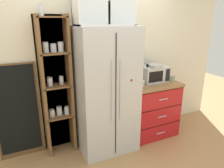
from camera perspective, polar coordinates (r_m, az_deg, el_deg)
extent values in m
plane|color=tan|center=(3.42, -1.41, -16.72)|extent=(10.49, 10.49, 0.00)
cube|color=silver|center=(3.26, -4.45, 6.02)|extent=(4.81, 0.10, 2.55)
cube|color=silver|center=(3.02, -1.72, -1.91)|extent=(0.83, 0.65, 1.84)
cube|color=black|center=(2.74, 1.07, -4.00)|extent=(0.01, 0.01, 1.69)
cylinder|color=silver|center=(2.67, 0.03, -2.44)|extent=(0.02, 0.02, 0.83)
cylinder|color=silver|center=(2.72, 2.31, -2.07)|extent=(0.02, 0.02, 0.83)
cube|color=red|center=(2.77, 5.42, 1.02)|extent=(0.02, 0.01, 0.02)
cube|color=brown|center=(3.14, -15.46, -0.36)|extent=(0.45, 0.04, 1.99)
cube|color=brown|center=(2.97, -18.44, -1.62)|extent=(0.04, 0.26, 1.99)
cube|color=brown|center=(3.03, -11.53, -0.69)|extent=(0.04, 0.26, 1.99)
cube|color=brown|center=(3.15, -14.35, -8.46)|extent=(0.39, 0.26, 0.02)
cylinder|color=silver|center=(3.11, -16.18, -7.80)|extent=(0.08, 0.08, 0.10)
cylinder|color=#382316|center=(3.12, -16.16, -8.04)|extent=(0.07, 0.07, 0.07)
cylinder|color=#B2B2B7|center=(3.09, -16.27, -6.88)|extent=(0.07, 0.07, 0.01)
cylinder|color=silver|center=(3.13, -14.36, -7.25)|extent=(0.08, 0.08, 0.12)
cylinder|color=#2D2D2D|center=(3.14, -14.33, -7.55)|extent=(0.07, 0.07, 0.08)
cylinder|color=#B2B2B7|center=(3.11, -14.45, -6.14)|extent=(0.08, 0.08, 0.01)
cylinder|color=silver|center=(3.14, -12.36, -7.20)|extent=(0.07, 0.07, 0.11)
cylinder|color=#B77A38|center=(3.14, -12.35, -7.46)|extent=(0.06, 0.06, 0.07)
cylinder|color=#B2B2B7|center=(3.11, -12.44, -6.19)|extent=(0.07, 0.07, 0.01)
cube|color=brown|center=(2.99, -15.00, -0.50)|extent=(0.39, 0.26, 0.02)
cylinder|color=silver|center=(2.96, -16.76, 0.53)|extent=(0.08, 0.08, 0.11)
cylinder|color=beige|center=(2.97, -16.73, 0.21)|extent=(0.06, 0.06, 0.08)
cylinder|color=#B2B2B7|center=(2.94, -16.86, 1.69)|extent=(0.07, 0.07, 0.01)
cylinder|color=silver|center=(3.00, -13.79, 0.94)|extent=(0.06, 0.06, 0.11)
cylinder|color=#E0C67F|center=(3.00, -13.77, 0.64)|extent=(0.05, 0.05, 0.07)
cylinder|color=#B2B2B7|center=(2.98, -13.88, 2.06)|extent=(0.06, 0.06, 0.01)
cube|color=brown|center=(2.88, -15.72, 8.21)|extent=(0.39, 0.26, 0.02)
cylinder|color=silver|center=(2.86, -17.83, 9.48)|extent=(0.08, 0.08, 0.13)
cylinder|color=white|center=(2.87, -17.79, 9.09)|extent=(0.06, 0.06, 0.09)
cylinder|color=#B2B2B7|center=(2.86, -17.97, 10.88)|extent=(0.07, 0.07, 0.01)
cylinder|color=silver|center=(2.89, -15.85, 9.47)|extent=(0.08, 0.08, 0.11)
cylinder|color=#CCB78C|center=(2.89, -15.82, 9.16)|extent=(0.07, 0.07, 0.07)
cylinder|color=#B2B2B7|center=(2.88, -15.95, 10.64)|extent=(0.08, 0.08, 0.01)
cylinder|color=silver|center=(2.89, -13.95, 9.82)|extent=(0.08, 0.08, 0.13)
cylinder|color=white|center=(2.90, -13.92, 9.45)|extent=(0.07, 0.07, 0.09)
cylinder|color=#B2B2B7|center=(2.89, -14.05, 11.17)|extent=(0.07, 0.07, 0.01)
cube|color=brown|center=(2.85, -16.51, 17.35)|extent=(0.39, 0.26, 0.02)
cylinder|color=silver|center=(2.83, -19.00, 18.69)|extent=(0.06, 0.06, 0.14)
cylinder|color=brown|center=(2.83, -18.96, 18.28)|extent=(0.05, 0.05, 0.09)
cylinder|color=#B2B2B7|center=(2.84, -19.16, 20.18)|extent=(0.06, 0.06, 0.01)
cube|color=red|center=(3.63, 10.71, -6.88)|extent=(0.80, 0.58, 0.88)
cube|color=#9E7042|center=(3.46, 11.14, 0.10)|extent=(0.83, 0.61, 0.04)
cube|color=black|center=(3.49, 13.41, -11.01)|extent=(0.78, 0.00, 0.01)
cube|color=silver|center=(3.55, 13.35, -13.00)|extent=(0.16, 0.01, 0.01)
cube|color=black|center=(3.36, 13.77, -6.58)|extent=(0.78, 0.00, 0.01)
cube|color=silver|center=(3.41, 13.70, -8.72)|extent=(0.16, 0.01, 0.01)
cube|color=black|center=(3.26, 14.14, -1.83)|extent=(0.78, 0.00, 0.01)
cube|color=silver|center=(3.30, 14.06, -4.11)|extent=(0.16, 0.01, 0.01)
cube|color=silver|center=(3.48, 11.27, 2.75)|extent=(0.44, 0.32, 0.26)
cube|color=black|center=(3.32, 12.09, 1.98)|extent=(0.26, 0.01, 0.17)
cube|color=black|center=(3.46, 15.14, 2.39)|extent=(0.08, 0.01, 0.20)
cube|color=#B7B7BC|center=(3.44, 11.37, 0.57)|extent=(0.17, 0.20, 0.03)
cube|color=#B7B7BC|center=(3.46, 10.82, 3.02)|extent=(0.17, 0.06, 0.30)
cube|color=#B7B7BC|center=(3.37, 11.64, 4.88)|extent=(0.17, 0.20, 0.06)
cylinder|color=black|center=(3.41, 11.54, 1.73)|extent=(0.11, 0.11, 0.12)
cylinder|color=silver|center=(3.25, 8.25, 0.24)|extent=(0.09, 0.09, 0.08)
torus|color=silver|center=(3.28, 9.07, 0.43)|extent=(0.05, 0.01, 0.05)
cylinder|color=#8CA37F|center=(3.62, 16.15, 1.53)|extent=(0.09, 0.09, 0.09)
torus|color=#8CA37F|center=(3.66, 16.83, 1.69)|extent=(0.05, 0.01, 0.05)
cylinder|color=navy|center=(3.51, 10.34, 2.36)|extent=(0.06, 0.06, 0.20)
cone|color=navy|center=(3.48, 10.43, 4.00)|extent=(0.06, 0.06, 0.04)
cylinder|color=navy|center=(3.47, 10.46, 4.48)|extent=(0.02, 0.02, 0.07)
cylinder|color=black|center=(3.47, 10.50, 5.12)|extent=(0.02, 0.02, 0.01)
cylinder|color=#285B33|center=(3.48, 10.59, 2.36)|extent=(0.06, 0.06, 0.21)
cone|color=#285B33|center=(3.46, 10.69, 4.11)|extent=(0.06, 0.06, 0.04)
cylinder|color=#285B33|center=(3.45, 10.72, 4.60)|extent=(0.02, 0.02, 0.07)
cylinder|color=black|center=(3.44, 10.76, 5.25)|extent=(0.02, 0.02, 0.01)
cube|color=silver|center=(3.01, -3.34, 21.75)|extent=(0.80, 0.02, 0.62)
cube|color=silver|center=(2.87, -2.06, 16.02)|extent=(0.80, 0.32, 0.02)
cube|color=silver|center=(2.74, -10.22, 21.93)|extent=(0.02, 0.32, 0.62)
cube|color=silver|center=(3.05, 5.13, 21.66)|extent=(0.02, 0.32, 0.62)
cube|color=silver|center=(2.87, -2.13, 21.97)|extent=(0.77, 0.30, 0.02)
cube|color=silver|center=(2.82, 3.23, 22.03)|extent=(0.37, 0.01, 0.58)
cylinder|color=silver|center=(2.77, -7.61, 16.08)|extent=(0.05, 0.05, 0.00)
cylinder|color=silver|center=(2.77, -7.64, 16.76)|extent=(0.01, 0.01, 0.07)
cone|color=silver|center=(2.77, -7.69, 18.00)|extent=(0.06, 0.06, 0.05)
cylinder|color=silver|center=(2.99, 3.08, 16.30)|extent=(0.05, 0.05, 0.00)
cylinder|color=silver|center=(2.99, 3.09, 16.93)|extent=(0.01, 0.01, 0.07)
cone|color=silver|center=(2.99, 3.11, 18.08)|extent=(0.06, 0.06, 0.05)
cube|color=brown|center=(3.17, -24.65, -7.11)|extent=(0.60, 0.04, 1.37)
cube|color=black|center=(3.14, -24.71, -6.75)|extent=(0.54, 0.01, 1.27)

